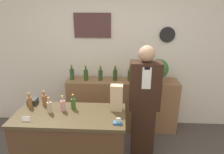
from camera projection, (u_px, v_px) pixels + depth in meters
name	position (u px, v px, depth m)	size (l,w,h in m)	color
back_wall	(114.00, 54.00, 3.56)	(5.20, 0.09, 2.70)	silver
back_shelf	(122.00, 105.00, 3.62)	(1.94, 0.37, 0.94)	#8E6642
display_counter	(72.00, 148.00, 2.48)	(1.29, 0.60, 0.97)	#4C331E
shopkeeper	(144.00, 104.00, 2.86)	(0.42, 0.27, 1.68)	#331E14
potted_plant	(159.00, 70.00, 3.32)	(0.33, 0.33, 0.40)	#9E998E
paper_bag	(117.00, 98.00, 2.36)	(0.15, 0.10, 0.32)	tan
tape_dispenser	(118.00, 122.00, 2.12)	(0.09, 0.06, 0.07)	#2D66A8
price_card_left	(26.00, 119.00, 2.16)	(0.09, 0.02, 0.06)	white
gift_box	(33.00, 101.00, 2.56)	(0.12, 0.13, 0.07)	#2D2D33
counter_bottle_0	(30.00, 102.00, 2.45)	(0.06, 0.06, 0.19)	brown
counter_bottle_1	(44.00, 100.00, 2.51)	(0.06, 0.06, 0.19)	brown
counter_bottle_2	(49.00, 107.00, 2.33)	(0.06, 0.06, 0.19)	tan
counter_bottle_3	(63.00, 105.00, 2.37)	(0.06, 0.06, 0.19)	tan
counter_bottle_4	(73.00, 103.00, 2.42)	(0.06, 0.06, 0.19)	#305822
shelf_bottle_0	(72.00, 74.00, 3.49)	(0.08, 0.08, 0.27)	#2C5229
shelf_bottle_1	(86.00, 75.00, 3.45)	(0.08, 0.08, 0.27)	#2C5223
shelf_bottle_2	(101.00, 75.00, 3.44)	(0.08, 0.08, 0.27)	#2E5029
shelf_bottle_3	(115.00, 75.00, 3.45)	(0.08, 0.08, 0.27)	#2B4C1D
shelf_bottle_4	(130.00, 75.00, 3.43)	(0.08, 0.08, 0.27)	#314C1D
shelf_bottle_5	(145.00, 75.00, 3.40)	(0.08, 0.08, 0.27)	#2A521E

